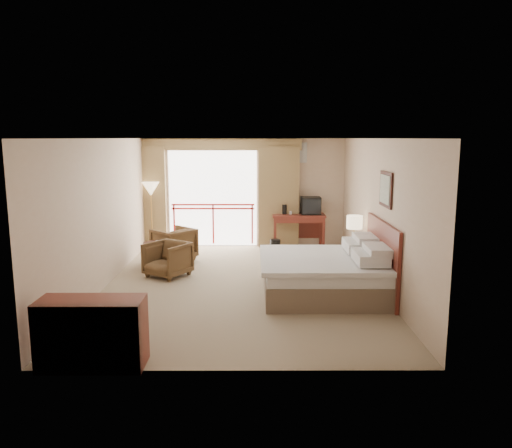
{
  "coord_description": "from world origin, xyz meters",
  "views": [
    {
      "loc": [
        0.25,
        -9.0,
        2.71
      ],
      "look_at": [
        0.28,
        0.4,
        1.08
      ],
      "focal_mm": 35.0,
      "sensor_mm": 36.0,
      "label": 1
    }
  ],
  "objects_px": {
    "side_table": "(155,250)",
    "bed": "(326,274)",
    "tv": "(311,206)",
    "table_lamp": "(354,223)",
    "nightstand": "(354,259)",
    "wastebasket": "(275,246)",
    "desk": "(298,221)",
    "floor_lamp": "(151,191)",
    "armchair_far": "(174,260)",
    "dresser": "(92,333)",
    "armchair_near": "(168,276)"
  },
  "relations": [
    {
      "from": "wastebasket",
      "to": "floor_lamp",
      "type": "bearing_deg",
      "value": 171.27
    },
    {
      "from": "bed",
      "to": "nightstand",
      "type": "height_order",
      "value": "bed"
    },
    {
      "from": "side_table",
      "to": "armchair_far",
      "type": "bearing_deg",
      "value": 64.35
    },
    {
      "from": "table_lamp",
      "to": "wastebasket",
      "type": "distance_m",
      "value": 2.51
    },
    {
      "from": "table_lamp",
      "to": "dresser",
      "type": "xyz_separation_m",
      "value": [
        -3.95,
        -4.23,
        -0.61
      ]
    },
    {
      "from": "side_table",
      "to": "bed",
      "type": "bearing_deg",
      "value": -29.7
    },
    {
      "from": "side_table",
      "to": "floor_lamp",
      "type": "distance_m",
      "value": 2.15
    },
    {
      "from": "desk",
      "to": "armchair_near",
      "type": "relative_size",
      "value": 1.71
    },
    {
      "from": "tv",
      "to": "side_table",
      "type": "bearing_deg",
      "value": -165.75
    },
    {
      "from": "armchair_near",
      "to": "side_table",
      "type": "distance_m",
      "value": 0.9
    },
    {
      "from": "bed",
      "to": "dresser",
      "type": "height_order",
      "value": "bed"
    },
    {
      "from": "nightstand",
      "to": "armchair_far",
      "type": "relative_size",
      "value": 0.74
    },
    {
      "from": "desk",
      "to": "armchair_far",
      "type": "bearing_deg",
      "value": -155.86
    },
    {
      "from": "armchair_far",
      "to": "side_table",
      "type": "relative_size",
      "value": 1.53
    },
    {
      "from": "bed",
      "to": "wastebasket",
      "type": "distance_m",
      "value": 3.36
    },
    {
      "from": "side_table",
      "to": "dresser",
      "type": "xyz_separation_m",
      "value": [
        0.17,
        -4.68,
        0.05
      ]
    },
    {
      "from": "nightstand",
      "to": "side_table",
      "type": "distance_m",
      "value": 4.15
    },
    {
      "from": "wastebasket",
      "to": "armchair_far",
      "type": "relative_size",
      "value": 0.39
    },
    {
      "from": "tv",
      "to": "armchair_near",
      "type": "distance_m",
      "value": 4.2
    },
    {
      "from": "desk",
      "to": "dresser",
      "type": "distance_m",
      "value": 7.3
    },
    {
      "from": "table_lamp",
      "to": "wastebasket",
      "type": "height_order",
      "value": "table_lamp"
    },
    {
      "from": "table_lamp",
      "to": "floor_lamp",
      "type": "bearing_deg",
      "value": 153.48
    },
    {
      "from": "tv",
      "to": "table_lamp",
      "type": "bearing_deg",
      "value": -89.23
    },
    {
      "from": "wastebasket",
      "to": "bed",
      "type": "bearing_deg",
      "value": -77.02
    },
    {
      "from": "table_lamp",
      "to": "side_table",
      "type": "xyz_separation_m",
      "value": [
        -4.12,
        0.45,
        -0.67
      ]
    },
    {
      "from": "table_lamp",
      "to": "side_table",
      "type": "distance_m",
      "value": 4.2
    },
    {
      "from": "nightstand",
      "to": "side_table",
      "type": "relative_size",
      "value": 1.12
    },
    {
      "from": "side_table",
      "to": "floor_lamp",
      "type": "relative_size",
      "value": 0.32
    },
    {
      "from": "desk",
      "to": "wastebasket",
      "type": "distance_m",
      "value": 0.98
    },
    {
      "from": "wastebasket",
      "to": "floor_lamp",
      "type": "relative_size",
      "value": 0.19
    },
    {
      "from": "desk",
      "to": "floor_lamp",
      "type": "bearing_deg",
      "value": -178.43
    },
    {
      "from": "table_lamp",
      "to": "side_table",
      "type": "height_order",
      "value": "table_lamp"
    },
    {
      "from": "side_table",
      "to": "nightstand",
      "type": "bearing_deg",
      "value": -6.94
    },
    {
      "from": "dresser",
      "to": "bed",
      "type": "bearing_deg",
      "value": 45.05
    },
    {
      "from": "bed",
      "to": "armchair_near",
      "type": "distance_m",
      "value": 3.22
    },
    {
      "from": "bed",
      "to": "tv",
      "type": "xyz_separation_m",
      "value": [
        0.14,
        3.8,
        0.68
      ]
    },
    {
      "from": "desk",
      "to": "bed",
      "type": "bearing_deg",
      "value": -88.19
    },
    {
      "from": "table_lamp",
      "to": "armchair_far",
      "type": "relative_size",
      "value": 0.7
    },
    {
      "from": "bed",
      "to": "tv",
      "type": "bearing_deg",
      "value": 87.83
    },
    {
      "from": "table_lamp",
      "to": "armchair_far",
      "type": "xyz_separation_m",
      "value": [
        -3.82,
        1.07,
        -1.03
      ]
    },
    {
      "from": "nightstand",
      "to": "wastebasket",
      "type": "distance_m",
      "value": 2.4
    },
    {
      "from": "desk",
      "to": "floor_lamp",
      "type": "height_order",
      "value": "floor_lamp"
    },
    {
      "from": "wastebasket",
      "to": "side_table",
      "type": "distance_m",
      "value": 2.94
    },
    {
      "from": "side_table",
      "to": "armchair_near",
      "type": "bearing_deg",
      "value": -62.08
    },
    {
      "from": "nightstand",
      "to": "table_lamp",
      "type": "height_order",
      "value": "table_lamp"
    },
    {
      "from": "nightstand",
      "to": "side_table",
      "type": "height_order",
      "value": "nightstand"
    },
    {
      "from": "floor_lamp",
      "to": "armchair_near",
      "type": "bearing_deg",
      "value": -72.23
    },
    {
      "from": "tv",
      "to": "armchair_far",
      "type": "bearing_deg",
      "value": -172.46
    },
    {
      "from": "bed",
      "to": "armchair_near",
      "type": "height_order",
      "value": "bed"
    },
    {
      "from": "wastebasket",
      "to": "floor_lamp",
      "type": "distance_m",
      "value": 3.32
    }
  ]
}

